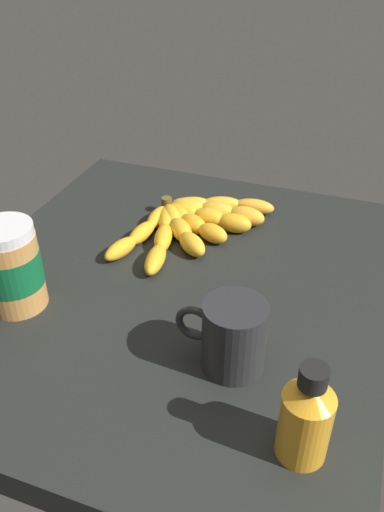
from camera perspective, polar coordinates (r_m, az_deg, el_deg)
name	(u,v)px	position (r cm, az deg, el deg)	size (l,w,h in cm)	color
ground_plane	(174,292)	(86.15, -1.97, -3.96)	(76.15, 67.40, 4.67)	black
banana_bunch	(192,221)	(96.97, 0.01, 3.78)	(29.05, 24.20, 3.60)	gold
peanut_butter_jar	(11,267)	(80.62, -18.98, -1.14)	(8.75, 8.75, 13.62)	#BF8442
honey_bottle	(306,417)	(59.40, 12.24, -16.71)	(5.72, 5.72, 13.00)	orange
coffee_mug	(233,336)	(67.89, 4.41, -8.61)	(8.31, 12.20, 9.91)	#262628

